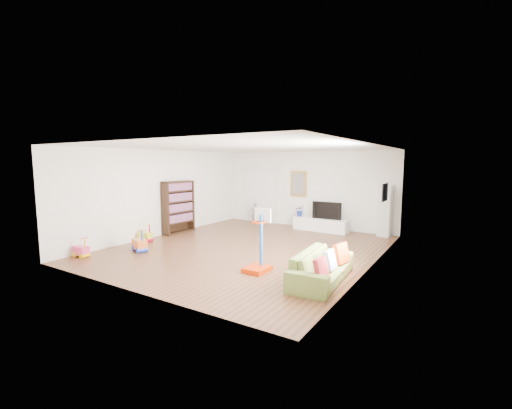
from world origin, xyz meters
The scene contains 25 objects.
floor centered at (0.00, 0.00, 0.00)m, with size 6.50×7.50×0.00m, color brown.
ceiling centered at (0.00, 0.00, 2.70)m, with size 6.50×7.50×0.00m, color white.
wall_back centered at (0.00, 3.75, 1.35)m, with size 6.50×0.00×2.70m, color white.
wall_front centered at (0.00, -3.75, 1.35)m, with size 6.50×0.00×2.70m, color silver.
wall_left centered at (-3.25, 0.00, 1.35)m, with size 0.00×7.50×2.70m, color beige.
wall_right centered at (3.25, 0.00, 1.35)m, with size 0.00×7.50×2.70m, color white.
navy_accent centered at (3.23, 1.40, 1.85)m, with size 0.01×3.20×1.70m, color black.
olive_wainscot centered at (3.23, 1.40, 0.50)m, with size 0.01×3.20×1.00m, color brown.
doorway centered at (-1.90, 3.71, 1.05)m, with size 1.45×0.06×2.10m, color white.
painting_back centered at (-0.25, 3.71, 1.55)m, with size 0.62×0.06×0.92m, color gold.
artwork_right centered at (3.17, 1.60, 1.55)m, with size 0.04×0.56×0.46m, color #7F3F8C.
media_console centered at (0.81, 3.24, 0.22)m, with size 1.88×0.47×0.44m, color white.
tall_cabinet centered at (2.81, 3.50, 0.80)m, with size 0.37×0.37×1.60m, color silver.
bookshelf centered at (-3.03, 0.45, 0.86)m, with size 0.31×1.17×1.71m, color black.
sofa centered at (2.66, -1.42, 0.29)m, with size 2.00×0.78×0.59m, color olive.
basketball_hoop centered at (1.28, -1.59, 0.68)m, with size 0.46×0.56×1.35m, color #C92C00.
ride_on_yellow centered at (-2.99, -0.98, 0.26)m, with size 0.40×0.25×0.53m, color yellow.
ride_on_orange centered at (-2.21, -1.81, 0.30)m, with size 0.45×0.28×0.60m, color orange.
ride_on_pink centered at (-3.00, -2.92, 0.25)m, with size 0.38×0.23×0.50m, color #F53978.
child centered at (-1.84, 3.27, 0.41)m, with size 0.30×0.20×0.82m, color gray.
tv centered at (1.03, 3.28, 0.73)m, with size 1.00×0.13×0.58m, color black.
vase_plant centered at (0.03, 3.27, 0.64)m, with size 0.36×0.31×0.40m, color navy.
pillow_left centered at (2.88, -2.03, 0.46)m, with size 0.09×0.35×0.35m, color #A9232C.
pillow_center centered at (2.83, -1.44, 0.46)m, with size 0.10×0.37×0.37m, color silver.
pillow_right centered at (2.86, -0.87, 0.46)m, with size 0.11×0.40×0.40m, color #B12E07.
Camera 1 is at (5.00, -7.60, 2.31)m, focal length 24.00 mm.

